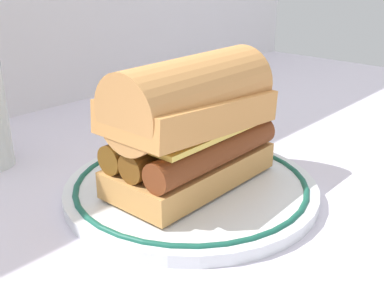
# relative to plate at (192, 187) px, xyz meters

# --- Properties ---
(ground_plane) EXTENTS (1.50, 1.50, 0.00)m
(ground_plane) POSITION_rel_plate_xyz_m (-0.02, 0.00, -0.01)
(ground_plane) COLOR silver
(plate) EXTENTS (0.25, 0.25, 0.01)m
(plate) POSITION_rel_plate_xyz_m (0.00, 0.00, 0.00)
(plate) COLOR white
(plate) RESTS_ON ground_plane
(sausage_sandwich) EXTENTS (0.17, 0.09, 0.12)m
(sausage_sandwich) POSITION_rel_plate_xyz_m (0.00, 0.00, 0.07)
(sausage_sandwich) COLOR tan
(sausage_sandwich) RESTS_ON plate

